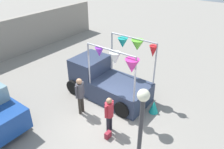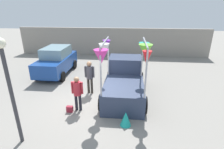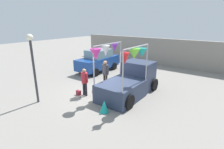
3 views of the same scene
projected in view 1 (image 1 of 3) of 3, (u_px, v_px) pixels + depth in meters
The scene contains 7 objects.
ground_plane at pixel (105, 118), 9.71m from camera, with size 60.00×60.00×0.00m, color gray.
vendor_truck at pixel (105, 79), 10.93m from camera, with size 2.56×4.18×3.05m.
person_customer at pixel (109, 112), 8.55m from camera, with size 0.53×0.34×1.63m.
person_vendor at pixel (80, 93), 9.51m from camera, with size 0.53×0.34×1.80m.
handbag at pixel (108, 135), 8.62m from camera, with size 0.28×0.16×0.28m, color maroon.
street_lamp at pixel (141, 129), 5.75m from camera, with size 0.32×0.32×3.61m.
folded_kite_bundle_teal at pixel (154, 107), 9.92m from camera, with size 0.44×0.44×0.60m, color teal.
Camera 1 is at (-5.83, -4.74, 6.45)m, focal length 35.00 mm.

